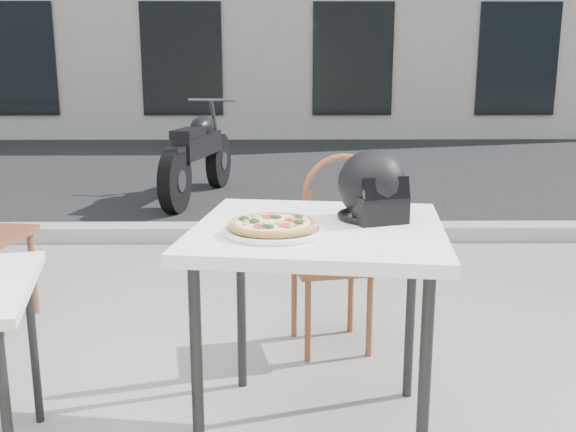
{
  "coord_description": "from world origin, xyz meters",
  "views": [
    {
      "loc": [
        0.26,
        -2.14,
        1.35
      ],
      "look_at": [
        0.28,
        -0.02,
        0.87
      ],
      "focal_mm": 40.0,
      "sensor_mm": 36.0,
      "label": 1
    }
  ],
  "objects_px": {
    "plate": "(273,231)",
    "cafe_chair_main": "(335,243)",
    "cafe_table_main": "(318,245)",
    "helmet": "(373,189)",
    "motorcycle": "(199,156)",
    "pizza": "(273,224)"
  },
  "relations": [
    {
      "from": "helmet",
      "to": "cafe_chair_main",
      "type": "bearing_deg",
      "value": 78.27
    },
    {
      "from": "pizza",
      "to": "cafe_chair_main",
      "type": "bearing_deg",
      "value": 71.87
    },
    {
      "from": "pizza",
      "to": "cafe_table_main",
      "type": "bearing_deg",
      "value": 37.67
    },
    {
      "from": "plate",
      "to": "motorcycle",
      "type": "xyz_separation_m",
      "value": [
        -0.86,
        4.82,
        -0.37
      ]
    },
    {
      "from": "motorcycle",
      "to": "pizza",
      "type": "bearing_deg",
      "value": -68.84
    },
    {
      "from": "plate",
      "to": "pizza",
      "type": "bearing_deg",
      "value": 85.47
    },
    {
      "from": "plate",
      "to": "cafe_chair_main",
      "type": "xyz_separation_m",
      "value": [
        0.29,
        0.87,
        -0.28
      ]
    },
    {
      "from": "cafe_table_main",
      "to": "helmet",
      "type": "distance_m",
      "value": 0.29
    },
    {
      "from": "pizza",
      "to": "motorcycle",
      "type": "bearing_deg",
      "value": 100.07
    },
    {
      "from": "cafe_chair_main",
      "to": "motorcycle",
      "type": "height_order",
      "value": "motorcycle"
    },
    {
      "from": "cafe_table_main",
      "to": "helmet",
      "type": "xyz_separation_m",
      "value": [
        0.2,
        0.09,
        0.19
      ]
    },
    {
      "from": "cafe_table_main",
      "to": "plate",
      "type": "xyz_separation_m",
      "value": [
        -0.16,
        -0.12,
        0.08
      ]
    },
    {
      "from": "motorcycle",
      "to": "cafe_chair_main",
      "type": "bearing_deg",
      "value": -62.79
    },
    {
      "from": "helmet",
      "to": "motorcycle",
      "type": "bearing_deg",
      "value": 86.62
    },
    {
      "from": "cafe_table_main",
      "to": "plate",
      "type": "relative_size",
      "value": 2.64
    },
    {
      "from": "plate",
      "to": "cafe_chair_main",
      "type": "height_order",
      "value": "cafe_chair_main"
    },
    {
      "from": "pizza",
      "to": "motorcycle",
      "type": "distance_m",
      "value": 4.91
    },
    {
      "from": "cafe_table_main",
      "to": "helmet",
      "type": "bearing_deg",
      "value": 24.15
    },
    {
      "from": "pizza",
      "to": "cafe_chair_main",
      "type": "distance_m",
      "value": 0.97
    },
    {
      "from": "cafe_table_main",
      "to": "plate",
      "type": "bearing_deg",
      "value": -142.27
    },
    {
      "from": "helmet",
      "to": "motorcycle",
      "type": "xyz_separation_m",
      "value": [
        -1.22,
        4.61,
        -0.47
      ]
    },
    {
      "from": "helmet",
      "to": "cafe_chair_main",
      "type": "distance_m",
      "value": 0.77
    }
  ]
}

